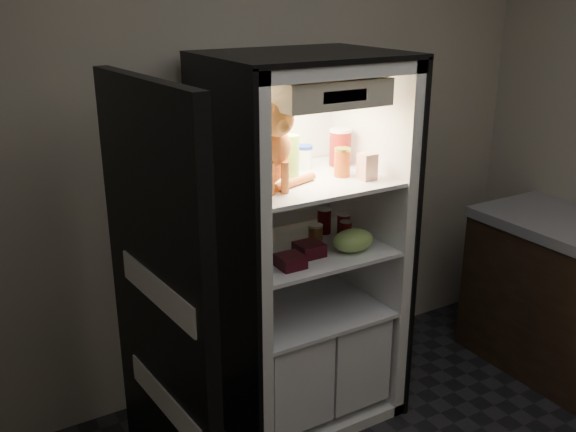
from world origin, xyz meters
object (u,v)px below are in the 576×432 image
pepper_jar (340,147)px  soda_can_b (343,226)px  salsa_jar (342,162)px  cream_carton (367,166)px  condiment_jar (315,234)px  berry_box_left (290,261)px  grape_bag (353,240)px  parmesan_shaker (291,156)px  tabby_cat (267,152)px  mayo_tub (304,157)px  refrigerator (298,269)px  berry_box_right (309,249)px  soda_can_c (346,232)px  soda_can_a (324,221)px

pepper_jar → soda_can_b: pepper_jar is taller
salsa_jar → cream_carton: size_ratio=1.11×
salsa_jar → pepper_jar: size_ratio=0.74×
condiment_jar → berry_box_left: bearing=-144.1°
pepper_jar → grape_bag: bearing=-111.4°
parmesan_shaker → grape_bag: size_ratio=0.94×
cream_carton → soda_can_b: (-0.00, 0.17, -0.35)m
tabby_cat → mayo_tub: size_ratio=3.72×
refrigerator → cream_carton: bearing=-42.8°
parmesan_shaker → condiment_jar: parmesan_shaker is taller
salsa_jar → berry_box_left: 0.55m
salsa_jar → condiment_jar: bearing=148.4°
refrigerator → condiment_jar: 0.22m
condiment_jar → grape_bag: 0.20m
berry_box_right → grape_bag: bearing=-15.7°
salsa_jar → grape_bag: size_ratio=0.65×
salsa_jar → berry_box_right: bearing=-167.4°
berry_box_left → soda_can_b: bearing=23.6°
tabby_cat → soda_can_b: (0.46, 0.04, -0.45)m
cream_carton → soda_can_c: size_ratio=1.13×
berry_box_right → soda_can_a: bearing=43.1°
parmesan_shaker → soda_can_a: 0.45m
cream_carton → soda_can_a: 0.44m
tabby_cat → soda_can_c: 0.63m
soda_can_a → berry_box_left: size_ratio=1.12×
cream_carton → grape_bag: (-0.07, -0.00, -0.36)m
soda_can_c → cream_carton: bearing=-71.7°
soda_can_a → soda_can_b: soda_can_a is taller
berry_box_left → berry_box_right: size_ratio=0.95×
soda_can_b → berry_box_right: 0.30m
parmesan_shaker → cream_carton: bearing=-38.7°
refrigerator → tabby_cat: size_ratio=4.27×
mayo_tub → berry_box_left: (-0.28, -0.34, -0.38)m
soda_can_c → pepper_jar: bearing=66.4°
refrigerator → salsa_jar: 0.60m
parmesan_shaker → pepper_jar: 0.33m
parmesan_shaker → mayo_tub: (0.13, 0.09, -0.04)m
cream_carton → berry_box_left: size_ratio=1.06×
salsa_jar → berry_box_right: salsa_jar is taller
pepper_jar → condiment_jar: 0.46m
mayo_tub → soda_can_a: size_ratio=0.90×
mayo_tub → soda_can_a: mayo_tub is taller
soda_can_b → refrigerator: bearing=167.6°
condiment_jar → soda_can_a: bearing=40.2°
tabby_cat → soda_can_c: size_ratio=3.94×
cream_carton → condiment_jar: cream_carton is taller
tabby_cat → pepper_jar: 0.53m
soda_can_a → berry_box_right: (-0.23, -0.21, -0.03)m
grape_bag → cream_carton: bearing=3.2°
parmesan_shaker → salsa_jar: 0.25m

